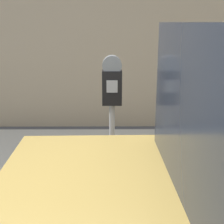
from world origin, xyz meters
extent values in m
cube|color=#ADAAA3|center=(0.00, 2.20, 0.05)|extent=(24.00, 2.80, 0.11)
cylinder|color=gray|center=(-0.01, 1.24, 0.65)|extent=(0.05, 0.05, 1.08)
cube|color=black|center=(-0.01, 1.24, 1.34)|extent=(0.18, 0.13, 0.32)
cube|color=gray|center=(-0.01, 1.16, 1.37)|extent=(0.10, 0.01, 0.11)
cylinder|color=slate|center=(-0.01, 1.24, 1.55)|extent=(0.18, 0.11, 0.18)
camera|label=1|loc=(-0.02, -1.61, 1.93)|focal=50.00mm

